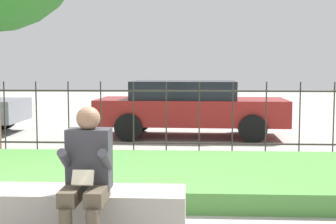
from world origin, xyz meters
TOP-DOWN VIEW (x-y plane):
  - stone_bench at (-0.22, 0.00)m, footprint 2.96×0.53m
  - person_seated_reader at (0.41, -0.30)m, footprint 0.42×0.73m
  - grass_berm at (0.00, 2.03)m, footprint 10.12×2.66m
  - iron_fence at (0.00, 3.92)m, footprint 8.12×0.03m
  - car_parked_center at (1.27, 6.61)m, footprint 4.38×1.97m

SIDE VIEW (x-z plane):
  - grass_berm at x=0.00m, z-range 0.00..0.24m
  - stone_bench at x=-0.22m, z-range -0.03..0.43m
  - person_seated_reader at x=0.41m, z-range 0.06..1.32m
  - car_parked_center at x=1.27m, z-range 0.05..1.36m
  - iron_fence at x=0.00m, z-range 0.03..1.40m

